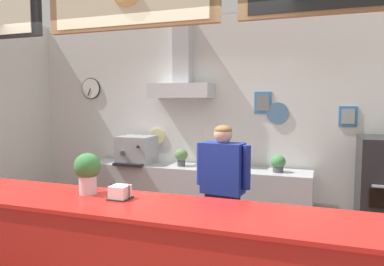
% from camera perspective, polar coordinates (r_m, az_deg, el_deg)
% --- Properties ---
extents(back_wall_assembly, '(5.79, 2.57, 3.02)m').
position_cam_1_polar(back_wall_assembly, '(5.15, 2.81, 2.63)').
color(back_wall_assembly, '#9E9E99').
rests_on(back_wall_assembly, ground_plane).
extents(back_prep_counter, '(3.19, 0.53, 0.92)m').
position_cam_1_polar(back_prep_counter, '(5.14, -0.09, -10.35)').
color(back_prep_counter, '#B7BABF').
rests_on(back_prep_counter, ground_plane).
extents(shop_worker, '(0.57, 0.27, 1.58)m').
position_cam_1_polar(shop_worker, '(3.73, 4.80, -10.09)').
color(shop_worker, '#232328').
rests_on(shop_worker, ground_plane).
extents(espresso_machine, '(0.48, 0.53, 0.39)m').
position_cam_1_polar(espresso_machine, '(5.31, -8.64, -2.63)').
color(espresso_machine, '#A3A5AD').
rests_on(espresso_machine, back_prep_counter).
extents(potted_sage, '(0.20, 0.20, 0.23)m').
position_cam_1_polar(potted_sage, '(4.89, 3.52, -4.06)').
color(potted_sage, beige).
rests_on(potted_sage, back_prep_counter).
extents(potted_basil, '(0.18, 0.18, 0.24)m').
position_cam_1_polar(potted_basil, '(5.03, -1.69, -3.64)').
color(potted_basil, '#4C4C51').
rests_on(potted_basil, back_prep_counter).
extents(potted_thyme, '(0.19, 0.19, 0.22)m').
position_cam_1_polar(potted_thyme, '(4.74, 13.29, -4.58)').
color(potted_thyme, '#4C4C51').
rests_on(potted_thyme, back_prep_counter).
extents(basil_vase, '(0.21, 0.21, 0.33)m').
position_cam_1_polar(basil_vase, '(3.09, -15.99, -5.85)').
color(basil_vase, silver).
rests_on(basil_vase, service_counter).
extents(napkin_holder, '(0.17, 0.16, 0.12)m').
position_cam_1_polar(napkin_holder, '(2.91, -11.16, -9.12)').
color(napkin_holder, '#262628').
rests_on(napkin_holder, service_counter).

